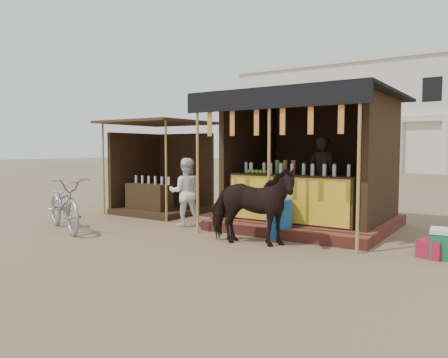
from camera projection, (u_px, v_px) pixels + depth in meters
ground at (170, 251)px, 7.16m from camera, size 120.00×120.00×0.00m
main_stall at (309, 179)px, 9.32m from camera, size 3.60×3.61×2.78m
secondary_stall at (158, 180)px, 11.54m from camera, size 2.40×2.40×2.38m
cow at (251, 206)px, 7.58m from camera, size 1.74×1.06×1.37m
motorbike at (64, 204)px, 8.98m from camera, size 2.22×1.47×1.10m
bystander at (186, 192)px, 9.47m from camera, size 0.91×0.88×1.48m
blue_barrel at (279, 218)px, 8.25m from camera, size 0.59×0.59×0.74m
red_crate at (433, 249)px, 6.73m from camera, size 0.47×0.46×0.28m
background_building at (409, 118)px, 32.88m from camera, size 26.00×7.45×8.18m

